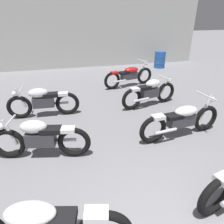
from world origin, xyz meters
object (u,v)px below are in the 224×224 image
Objects in this scene: motorcycle_right_row_1 at (182,119)px; motorcycle_right_row_2 at (150,92)px; motorcycle_right_row_3 at (129,75)px; motorcycle_left_row_2 at (43,101)px; oil_drum at (160,60)px; motorcycle_left_row_1 at (40,138)px.

motorcycle_right_row_2 is (0.02, 1.86, 0.01)m from motorcycle_right_row_1.
motorcycle_right_row_3 reaches higher than motorcycle_right_row_2.
motorcycle_right_row_1 is at bearing -30.96° from motorcycle_left_row_2.
motorcycle_right_row_1 reaches higher than motorcycle_right_row_2.
motorcycle_left_row_2 is 7.25m from oil_drum.
motorcycle_right_row_1 is 3.82m from motorcycle_right_row_3.
oil_drum is (2.56, 6.34, -0.03)m from motorcycle_right_row_1.
oil_drum is (2.55, 2.51, -0.03)m from motorcycle_right_row_3.
motorcycle_left_row_1 and motorcycle_right_row_2 have the same top height.
motorcycle_right_row_2 is (3.17, 1.86, 0.00)m from motorcycle_left_row_1.
motorcycle_right_row_3 reaches higher than oil_drum.
motorcycle_left_row_2 is 3.19m from motorcycle_right_row_2.
motorcycle_right_row_3 is at bearing 90.26° from motorcycle_right_row_2.
motorcycle_right_row_3 is 3.58m from oil_drum.
oil_drum is at bearing 60.43° from motorcycle_right_row_2.
motorcycle_right_row_3 is (-0.01, 1.97, -0.01)m from motorcycle_right_row_2.
motorcycle_right_row_1 is (3.15, 0.01, -0.01)m from motorcycle_left_row_1.
oil_drum is at bearing 48.01° from motorcycle_left_row_1.
motorcycle_right_row_2 is at bearing 89.44° from motorcycle_right_row_1.
motorcycle_right_row_1 is 6.83m from oil_drum.
motorcycle_left_row_2 is 2.32× the size of oil_drum.
motorcycle_left_row_2 and motorcycle_right_row_2 have the same top height.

